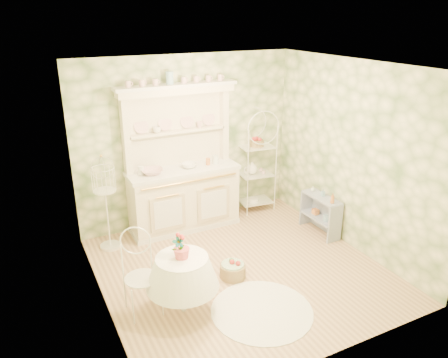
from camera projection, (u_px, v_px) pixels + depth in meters
name	position (u px, v px, depth m)	size (l,w,h in m)	color
floor	(241.00, 269.00, 5.94)	(3.60, 3.60, 0.00)	tan
ceiling	(244.00, 66.00, 4.97)	(3.60, 3.60, 0.00)	white
wall_left	(96.00, 204.00, 4.70)	(3.60, 3.60, 0.00)	#F3ECC3
wall_right	(353.00, 157.00, 6.21)	(3.60, 3.60, 0.00)	#F3ECC3
wall_back	(187.00, 141.00, 6.95)	(3.60, 3.60, 0.00)	#F3ECC3
wall_front	(338.00, 240.00, 3.95)	(3.60, 3.60, 0.00)	#F3ECC3
kitchen_dresser	(183.00, 160.00, 6.71)	(1.87, 0.61, 2.29)	white
bakers_rack	(256.00, 158.00, 7.43)	(0.59, 0.42, 1.91)	white
side_shelf	(320.00, 215.00, 6.84)	(0.26, 0.71, 0.61)	#929DB8
round_table	(183.00, 288.00, 5.02)	(0.57, 0.57, 0.62)	white
cafe_chair	(142.00, 279.00, 4.96)	(0.40, 0.40, 0.87)	white
birdcage_stand	(106.00, 203.00, 6.25)	(0.34, 0.34, 1.43)	white
floor_basket	(233.00, 269.00, 5.74)	(0.35, 0.35, 0.22)	#967B4F
lace_rug	(262.00, 311.00, 5.11)	(1.20, 1.20, 0.01)	white
bowl_floral	(152.00, 173.00, 6.53)	(0.32, 0.32, 0.08)	white
bowl_white	(189.00, 167.00, 6.79)	(0.24, 0.24, 0.07)	white
cup_left	(157.00, 131.00, 6.53)	(0.12, 0.12, 0.10)	white
cup_right	(200.00, 126.00, 6.83)	(0.10, 0.10, 0.09)	white
potted_geranium	(179.00, 248.00, 4.80)	(0.14, 0.10, 0.27)	#3F7238
bottle_amber	(332.00, 199.00, 6.47)	(0.06, 0.06, 0.16)	#BE6F32
bottle_blue	(323.00, 194.00, 6.73)	(0.05, 0.05, 0.11)	#84B0C7
bottle_glass	(313.00, 189.00, 6.91)	(0.07, 0.07, 0.09)	silver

